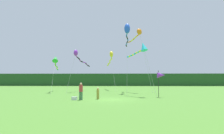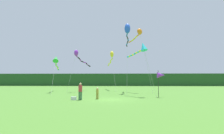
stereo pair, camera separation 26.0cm
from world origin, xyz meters
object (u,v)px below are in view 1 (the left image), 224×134
Objects in this scene: cooler_box at (74,98)px; kite_cyan at (142,48)px; banner_flag_pole at (161,75)px; person_child at (98,93)px; kite_purple at (78,55)px; kite_yellow at (111,56)px; kite_green at (56,60)px; kite_blue at (127,31)px; kite_orange at (138,33)px; person_adult at (81,90)px.

kite_cyan reaches higher than cooler_box.
kite_cyan is (-2.11, 1.01, 3.62)m from banner_flag_pole.
banner_flag_pole reaches higher than cooler_box.
person_child is 14.49m from kite_purple.
banner_flag_pole is at bearing -66.54° from kite_yellow.
kite_blue is at bearing -6.68° from kite_green.
kite_purple is (-4.83, 12.40, 5.72)m from person_child.
cooler_box is 0.08× the size of kite_cyan.
kite_cyan is (5.40, 3.52, 5.56)m from person_child.
banner_flag_pole is at bearing -79.14° from kite_orange.
kite_purple reaches higher than kite_green.
cooler_box is at bearing -160.02° from person_child.
kite_cyan is (7.10, 4.38, 5.26)m from person_adult.
person_adult reaches higher than person_child.
person_adult is 0.16× the size of kite_blue.
kite_purple is (3.53, 1.38, 0.95)m from kite_green.
person_adult is at bearing -117.80° from kite_blue.
kite_purple is (-10.66, 1.14, -3.70)m from kite_orange.
cooler_box is 0.05× the size of kite_orange.
kite_blue reaches higher than kite_orange.
kite_cyan is at bearing 33.12° from person_child.
kite_blue is 1.23× the size of kite_purple.
kite_yellow is (-4.92, 6.46, -3.20)m from kite_orange.
person_adult is at bearing -76.71° from kite_purple.
cooler_box is 0.17× the size of banner_flag_pole.
kite_orange reaches higher than person_child.
banner_flag_pole is at bearing -62.41° from kite_blue.
kite_orange is (2.02, 1.66, 0.04)m from kite_blue.
kite_yellow reaches higher than banner_flag_pole.
kite_cyan is at bearing 154.50° from banner_flag_pole.
cooler_box is (-0.67, -0.01, -0.83)m from person_adult.
kite_green is 1.44× the size of kite_cyan.
person_child is 0.13× the size of kite_green.
kite_blue is at bearing -140.56° from kite_orange.
person_child is at bearing -68.70° from kite_purple.
kite_yellow is at bearing 42.82° from kite_purple.
kite_yellow is (2.61, 18.58, 5.94)m from person_adult.
kite_blue reaches higher than cooler_box.
kite_yellow is (-6.60, 15.21, 4.29)m from banner_flag_pole.
cooler_box is 0.06× the size of kite_purple.
banner_flag_pole is 0.46× the size of kite_cyan.
banner_flag_pole is 0.32× the size of kite_green.
kite_green is 0.96× the size of kite_yellow.
kite_blue is at bearing -18.00° from kite_purple.
kite_orange is (14.19, 0.24, 4.65)m from kite_green.
kite_orange is at bearing 86.80° from kite_cyan.
cooler_box is 0.05× the size of kite_blue.
kite_orange is at bearing -52.72° from kite_yellow.
person_adult is at bearing -60.71° from kite_green.
person_adult is at bearing -159.89° from banner_flag_pole.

